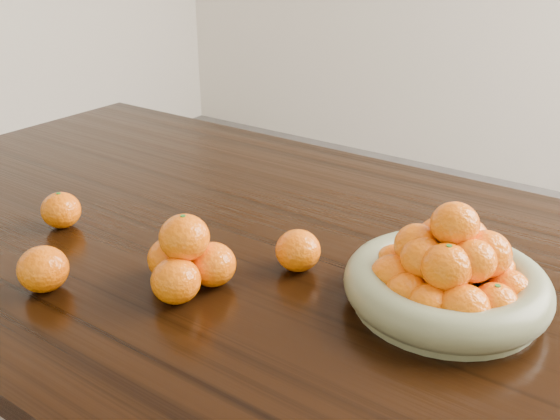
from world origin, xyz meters
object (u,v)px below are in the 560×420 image
Objects in this scene: dining_table at (291,294)px; orange_pyramid at (186,260)px; loose_orange_0 at (61,210)px; fruit_bowl at (447,277)px.

orange_pyramid is (-0.06, -0.19, 0.14)m from dining_table.
dining_table is 0.45m from loose_orange_0.
orange_pyramid is at bearing -107.41° from dining_table.
loose_orange_0 is (-0.67, -0.16, -0.01)m from fruit_bowl.
dining_table is at bearing 72.59° from orange_pyramid.
dining_table is 28.04× the size of loose_orange_0.
loose_orange_0 is (-0.33, 0.02, -0.01)m from orange_pyramid.
dining_table is 6.76× the size of fruit_bowl.
loose_orange_0 reaches higher than dining_table.
dining_table is at bearing 177.73° from fruit_bowl.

